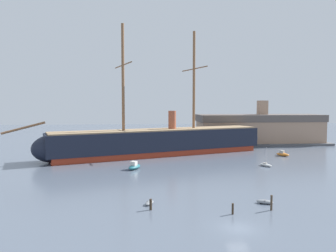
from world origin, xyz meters
The scene contains 12 objects.
ground_plane centered at (0.00, 0.00, 0.00)m, with size 400.00×400.00×0.00m, color slate.
tall_ship centered at (-5.29, 55.83, 3.93)m, with size 73.42×30.77×36.64m.
dinghy_foreground_left centered at (-10.23, 10.04, 0.26)m, with size 1.83×2.35×0.51m.
dinghy_foreground_right centered at (6.96, 8.81, 0.29)m, with size 2.67×2.05×0.58m.
motorboat_alongside_bow centered at (-12.68, 35.96, 0.66)m, with size 3.73×4.82×1.88m.
sailboat_alongside_stern centered at (18.51, 36.33, 0.39)m, with size 2.57×3.62×4.60m.
dinghy_far_left centered at (-25.73, 55.48, 0.26)m, with size 2.31×2.16×0.52m.
motorboat_far_right centered at (29.45, 50.50, 0.57)m, with size 3.49×4.11×1.63m.
mooring_piling_nearest centered at (0.81, 4.81, 0.75)m, with size 0.29×0.29×1.50m, color #382B1E.
mooring_piling_left_pair centered at (6.68, 5.86, 1.08)m, with size 0.30×0.30×2.16m, color #4C3D2D.
mooring_piling_right_pair centered at (-10.14, 7.64, 0.78)m, with size 0.36×0.36×1.55m, color #382B1E.
dockside_warehouse_right centered at (33.25, 78.13, 5.47)m, with size 49.45×16.58×16.16m.
Camera 1 is at (-11.92, -36.15, 14.86)m, focal length 34.01 mm.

